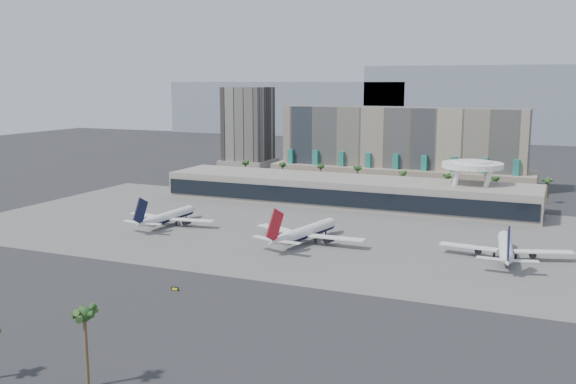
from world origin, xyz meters
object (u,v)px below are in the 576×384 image
at_px(airliner_left, 168,216).
at_px(service_vehicle_b, 318,235).
at_px(service_vehicle_a, 182,221).
at_px(taxiway_sign, 175,289).
at_px(airliner_right, 505,248).
at_px(airliner_centre, 306,232).

bearing_deg(airliner_left, service_vehicle_b, 6.44).
distance_m(service_vehicle_a, taxiway_sign, 82.55).
bearing_deg(airliner_left, airliner_right, 2.94).
bearing_deg(taxiway_sign, airliner_left, 122.44).
relative_size(airliner_right, service_vehicle_b, 11.86).
height_order(service_vehicle_a, service_vehicle_b, service_vehicle_a).
xyz_separation_m(service_vehicle_a, taxiway_sign, (42.50, -70.77, -0.62)).
bearing_deg(airliner_right, airliner_left, 174.08).
relative_size(service_vehicle_b, taxiway_sign, 1.67).
height_order(airliner_centre, taxiway_sign, airliner_centre).
bearing_deg(service_vehicle_b, taxiway_sign, -124.31).
xyz_separation_m(airliner_left, service_vehicle_b, (60.86, 4.11, -2.57)).
bearing_deg(airliner_right, service_vehicle_a, 172.18).
distance_m(airliner_right, service_vehicle_a, 121.80).
height_order(airliner_centre, service_vehicle_a, airliner_centre).
bearing_deg(airliner_centre, taxiway_sign, -90.93).
xyz_separation_m(airliner_centre, taxiway_sign, (-13.42, -62.17, -3.42)).
distance_m(airliner_right, service_vehicle_b, 64.80).
bearing_deg(service_vehicle_b, airliner_right, -25.62).
bearing_deg(airliner_centre, service_vehicle_a, -177.49).
relative_size(airliner_left, airliner_right, 0.94).
bearing_deg(service_vehicle_a, service_vehicle_b, 12.37).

